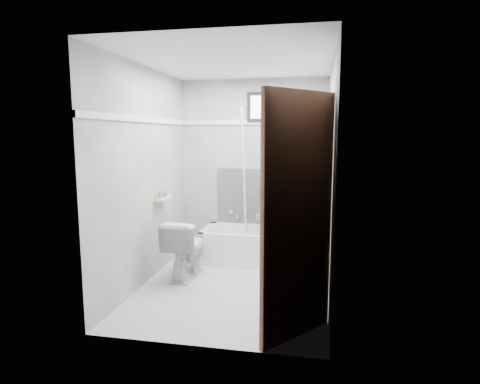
% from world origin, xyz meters
% --- Properties ---
extents(floor, '(2.60, 2.60, 0.00)m').
position_xyz_m(floor, '(0.00, 0.00, 0.00)').
color(floor, silver).
rests_on(floor, ground).
extents(ceiling, '(2.60, 2.60, 0.00)m').
position_xyz_m(ceiling, '(0.00, 0.00, 2.40)').
color(ceiling, silver).
rests_on(ceiling, floor).
extents(wall_back, '(2.00, 0.02, 2.40)m').
position_xyz_m(wall_back, '(0.00, 1.30, 1.20)').
color(wall_back, slate).
rests_on(wall_back, floor).
extents(wall_front, '(2.00, 0.02, 2.40)m').
position_xyz_m(wall_front, '(0.00, -1.30, 1.20)').
color(wall_front, slate).
rests_on(wall_front, floor).
extents(wall_left, '(0.02, 2.60, 2.40)m').
position_xyz_m(wall_left, '(-1.00, 0.00, 1.20)').
color(wall_left, slate).
rests_on(wall_left, floor).
extents(wall_right, '(0.02, 2.60, 2.40)m').
position_xyz_m(wall_right, '(1.00, 0.00, 1.20)').
color(wall_right, slate).
rests_on(wall_right, floor).
extents(bathtub, '(1.50, 0.70, 0.42)m').
position_xyz_m(bathtub, '(0.15, 0.93, 0.21)').
color(bathtub, white).
rests_on(bathtub, floor).
extents(office_chair, '(0.89, 0.89, 1.10)m').
position_xyz_m(office_chair, '(0.47, 0.96, 0.67)').
color(office_chair, slate).
rests_on(office_chair, bathtub).
extents(toilet, '(0.40, 0.70, 0.68)m').
position_xyz_m(toilet, '(-0.62, 0.18, 0.34)').
color(toilet, silver).
rests_on(toilet, floor).
extents(door, '(0.78, 0.78, 2.00)m').
position_xyz_m(door, '(0.98, -1.28, 1.00)').
color(door, '#532E1E').
rests_on(door, floor).
extents(window, '(0.66, 0.04, 0.40)m').
position_xyz_m(window, '(0.25, 1.29, 2.02)').
color(window, black).
rests_on(window, wall_back).
extents(backerboard, '(1.50, 0.02, 0.78)m').
position_xyz_m(backerboard, '(0.25, 1.29, 0.80)').
color(backerboard, '#4C4C4F').
rests_on(backerboard, wall_back).
extents(trim_back, '(2.00, 0.02, 0.06)m').
position_xyz_m(trim_back, '(0.00, 1.29, 1.82)').
color(trim_back, white).
rests_on(trim_back, wall_back).
extents(trim_left, '(0.02, 2.60, 0.06)m').
position_xyz_m(trim_left, '(-0.99, 0.00, 1.82)').
color(trim_left, white).
rests_on(trim_left, wall_left).
extents(pole, '(0.02, 0.39, 1.92)m').
position_xyz_m(pole, '(-0.08, 1.06, 1.05)').
color(pole, white).
rests_on(pole, bathtub).
extents(shelf, '(0.10, 0.32, 0.02)m').
position_xyz_m(shelf, '(-0.93, 0.33, 0.90)').
color(shelf, white).
rests_on(shelf, wall_left).
extents(soap_bottle_a, '(0.06, 0.06, 0.11)m').
position_xyz_m(soap_bottle_a, '(-0.94, 0.25, 0.97)').
color(soap_bottle_a, '#9B844D').
rests_on(soap_bottle_a, shelf).
extents(soap_bottle_b, '(0.09, 0.09, 0.09)m').
position_xyz_m(soap_bottle_b, '(-0.94, 0.39, 0.96)').
color(soap_bottle_b, slate).
rests_on(soap_bottle_b, shelf).
extents(faucet, '(0.26, 0.10, 0.16)m').
position_xyz_m(faucet, '(-0.20, 1.27, 0.55)').
color(faucet, silver).
rests_on(faucet, wall_back).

